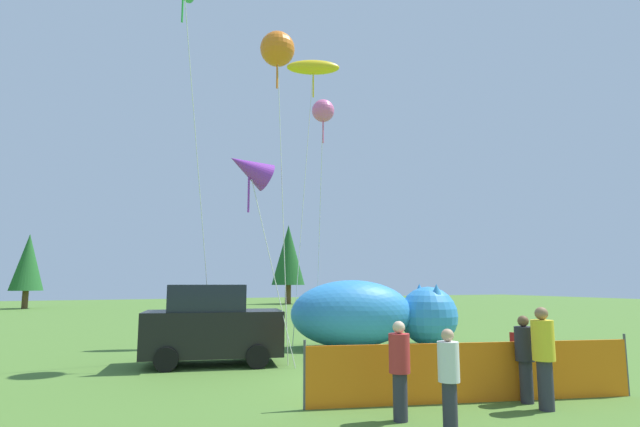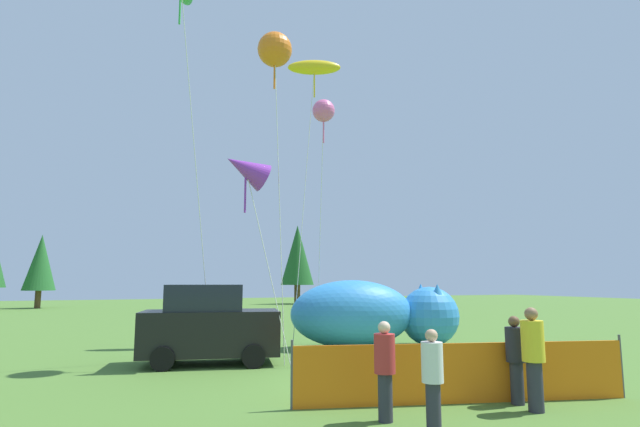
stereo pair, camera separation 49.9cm
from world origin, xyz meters
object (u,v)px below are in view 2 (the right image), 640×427
kite_purple_delta (246,169)px  kite_orange_flower (275,50)px  spectator_in_green_shirt (533,354)px  parked_car (209,325)px  spectator_in_yellow_shirt (516,356)px  folding_chair (515,350)px  spectator_in_red_shirt (433,375)px  spectator_in_white_shirt (385,366)px  inflatable_cat (372,316)px  kite_pink_octopus (324,112)px  kite_yellow_hero (314,68)px

kite_purple_delta → kite_orange_flower: bearing=22.1°
spectator_in_green_shirt → parked_car: bearing=121.8°
spectator_in_yellow_shirt → kite_orange_flower: kite_orange_flower is taller
folding_chair → spectator_in_red_shirt: spectator_in_red_shirt is taller
kite_orange_flower → spectator_in_white_shirt: bearing=-89.6°
parked_car → inflatable_cat: (6.06, 1.50, 0.01)m
spectator_in_green_shirt → kite_orange_flower: 11.54m
inflatable_cat → kite_pink_octopus: kite_pink_octopus is taller
spectator_in_yellow_shirt → kite_orange_flower: bearing=114.5°
spectator_in_red_shirt → kite_yellow_hero: size_ratio=0.14×
parked_car → spectator_in_yellow_shirt: parked_car is taller
kite_purple_delta → spectator_in_green_shirt: bearing=-60.4°
parked_car → kite_purple_delta: size_ratio=0.66×
spectator_in_green_shirt → spectator_in_white_shirt: (-2.85, 0.45, -0.11)m
kite_pink_octopus → kite_orange_flower: 4.18m
kite_purple_delta → kite_yellow_hero: bearing=48.9°
kite_pink_octopus → spectator_in_yellow_shirt: bearing=-89.3°
spectator_in_white_shirt → kite_pink_octopus: kite_pink_octopus is taller
inflatable_cat → spectator_in_yellow_shirt: (-1.32, -8.44, -0.19)m
kite_purple_delta → spectator_in_red_shirt: bearing=-78.7°
spectator_in_green_shirt → kite_purple_delta: (-3.84, 6.76, 4.58)m
parked_car → spectator_in_white_shirt: parked_car is taller
spectator_in_green_shirt → kite_purple_delta: kite_purple_delta is taller
spectator_in_yellow_shirt → kite_purple_delta: size_ratio=0.27×
spectator_in_yellow_shirt → kite_orange_flower: (-3.00, 6.59, 8.70)m
spectator_in_yellow_shirt → spectator_in_red_shirt: spectator_in_yellow_shirt is taller
kite_pink_octopus → spectator_in_red_shirt: bearing=-103.0°
spectator_in_green_shirt → kite_orange_flower: kite_orange_flower is taller
folding_chair → spectator_in_red_shirt: size_ratio=0.61×
kite_yellow_hero → spectator_in_green_shirt: bearing=-90.0°
spectator_in_yellow_shirt → spectator_in_red_shirt: (-2.53, -0.90, -0.05)m
spectator_in_green_shirt → spectator_in_yellow_shirt: size_ratio=1.12×
spectator_in_green_shirt → spectator_in_red_shirt: size_ratio=1.18×
parked_car → spectator_in_white_shirt: size_ratio=2.49×
parked_car → spectator_in_green_shirt: parked_car is taller
spectator_in_yellow_shirt → spectator_in_white_shirt: 2.95m
kite_pink_octopus → kite_yellow_hero: bearing=88.7°
parked_car → kite_yellow_hero: size_ratio=0.36×
spectator_in_yellow_shirt → kite_pink_octopus: (-0.11, 9.54, 8.01)m
parked_car → kite_pink_octopus: 9.46m
kite_yellow_hero → inflatable_cat: bearing=-57.1°
spectator_in_yellow_shirt → folding_chair: bearing=47.2°
parked_car → kite_purple_delta: 4.63m
spectator_in_yellow_shirt → kite_yellow_hero: size_ratio=0.14×
inflatable_cat → kite_orange_flower: kite_orange_flower is taller
spectator_in_red_shirt → kite_yellow_hero: kite_yellow_hero is taller
spectator_in_red_shirt → kite_pink_octopus: size_ratio=0.17×
parked_car → spectator_in_green_shirt: (4.64, -7.49, -0.07)m
spectator_in_white_shirt → kite_yellow_hero: size_ratio=0.14×
inflatable_cat → spectator_in_green_shirt: size_ratio=3.42×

